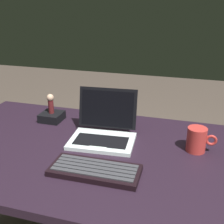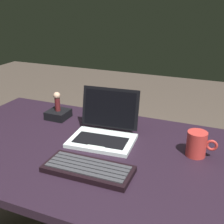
% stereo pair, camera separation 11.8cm
% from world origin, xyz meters
% --- Properties ---
extents(desk, '(1.63, 0.81, 0.72)m').
position_xyz_m(desk, '(0.00, 0.00, 0.66)').
color(desk, black).
rests_on(desk, ground).
extents(laptop_front, '(0.29, 0.25, 0.21)m').
position_xyz_m(laptop_front, '(-0.09, 0.09, 0.76)').
color(laptop_front, silver).
rests_on(laptop_front, desk).
extents(external_keyboard, '(0.32, 0.14, 0.02)m').
position_xyz_m(external_keyboard, '(-0.04, -0.16, 0.73)').
color(external_keyboard, black).
rests_on(external_keyboard, desk).
extents(figurine_stand, '(0.11, 0.11, 0.04)m').
position_xyz_m(figurine_stand, '(-0.41, 0.22, 0.74)').
color(figurine_stand, black).
rests_on(figurine_stand, desk).
extents(figurine, '(0.04, 0.04, 0.10)m').
position_xyz_m(figurine, '(-0.41, 0.22, 0.82)').
color(figurine, '#57191C').
rests_on(figurine, figurine_stand).
extents(coffee_mug, '(0.12, 0.08, 0.10)m').
position_xyz_m(coffee_mug, '(0.30, 0.11, 0.77)').
color(coffee_mug, '#BC342F').
rests_on(coffee_mug, desk).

